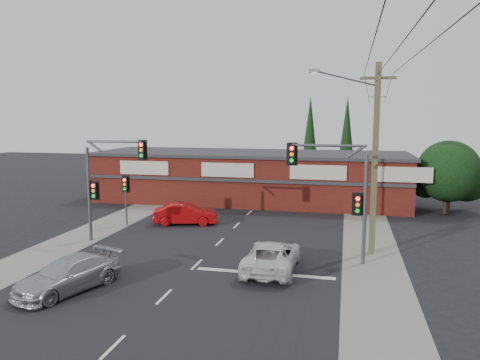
% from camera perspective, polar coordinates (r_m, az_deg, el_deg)
% --- Properties ---
extents(ground, '(120.00, 120.00, 0.00)m').
position_cam_1_polar(ground, '(24.40, -4.59, -9.59)').
color(ground, black).
rests_on(ground, ground).
extents(road_strip, '(14.00, 70.00, 0.01)m').
position_cam_1_polar(road_strip, '(29.02, -1.61, -6.72)').
color(road_strip, black).
rests_on(road_strip, ground).
extents(verge_left, '(3.00, 70.00, 0.02)m').
position_cam_1_polar(verge_left, '(32.16, -16.51, -5.59)').
color(verge_left, gray).
rests_on(verge_left, ground).
extents(verge_right, '(3.00, 70.00, 0.02)m').
position_cam_1_polar(verge_right, '(28.18, 15.52, -7.44)').
color(verge_right, gray).
rests_on(verge_right, ground).
extents(stop_line, '(6.50, 0.35, 0.01)m').
position_cam_1_polar(stop_line, '(22.21, 3.03, -11.30)').
color(stop_line, silver).
rests_on(stop_line, ground).
extents(white_suv, '(2.34, 5.03, 1.39)m').
position_cam_1_polar(white_suv, '(22.52, 3.94, -9.22)').
color(white_suv, silver).
rests_on(white_suv, ground).
extents(silver_suv, '(3.42, 5.15, 1.39)m').
position_cam_1_polar(silver_suv, '(21.23, -20.24, -10.78)').
color(silver_suv, '#ACAFB2').
rests_on(silver_suv, ground).
extents(red_sedan, '(4.49, 2.51, 1.40)m').
position_cam_1_polar(red_sedan, '(31.94, -6.64, -4.14)').
color(red_sedan, '#A90A0B').
rests_on(red_sedan, ground).
extents(lane_dashes, '(0.12, 57.03, 0.01)m').
position_cam_1_polar(lane_dashes, '(33.47, 0.42, -4.73)').
color(lane_dashes, silver).
rests_on(lane_dashes, ground).
extents(shop_building, '(27.30, 8.40, 4.22)m').
position_cam_1_polar(shop_building, '(40.32, 1.27, 0.47)').
color(shop_building, '#49130E').
rests_on(shop_building, ground).
extents(tree_cluster, '(5.90, 5.10, 5.50)m').
position_cam_1_polar(tree_cluster, '(38.65, 24.20, 0.60)').
color(tree_cluster, '#2D2116').
rests_on(tree_cluster, ground).
extents(conifer_near, '(1.80, 1.80, 9.25)m').
position_cam_1_polar(conifer_near, '(46.36, 8.52, 5.49)').
color(conifer_near, '#2D2116').
rests_on(conifer_near, ground).
extents(conifer_far, '(1.80, 1.80, 9.25)m').
position_cam_1_polar(conifer_far, '(48.22, 12.87, 5.47)').
color(conifer_far, '#2D2116').
rests_on(conifer_far, ground).
extents(traffic_mast_left, '(3.77, 0.27, 5.97)m').
position_cam_1_polar(traffic_mast_left, '(27.90, -16.12, 0.60)').
color(traffic_mast_left, '#47494C').
rests_on(traffic_mast_left, ground).
extents(traffic_mast_right, '(3.96, 0.27, 5.97)m').
position_cam_1_polar(traffic_mast_right, '(23.43, 12.29, -0.56)').
color(traffic_mast_right, '#47494C').
rests_on(traffic_mast_right, ground).
extents(pedestal_signal, '(0.55, 0.27, 3.38)m').
position_cam_1_polar(pedestal_signal, '(31.97, -13.76, -1.19)').
color(pedestal_signal, '#47494C').
rests_on(pedestal_signal, ground).
extents(utility_pole, '(4.38, 0.59, 10.00)m').
position_cam_1_polar(utility_pole, '(25.28, 15.85, 3.23)').
color(utility_pole, brown).
rests_on(utility_pole, ground).
extents(steel_pole, '(1.20, 0.16, 9.00)m').
position_cam_1_polar(steel_pole, '(34.34, 16.13, 3.19)').
color(steel_pole, gray).
rests_on(steel_pole, ground).
extents(power_lines, '(2.01, 29.00, 1.22)m').
position_cam_1_polar(power_lines, '(19.85, 17.38, 12.54)').
color(power_lines, black).
rests_on(power_lines, ground).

